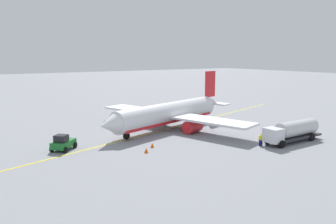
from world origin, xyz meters
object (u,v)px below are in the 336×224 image
airplane (170,114)px  safety_cone_wingtip (152,145)px  refueling_worker (261,140)px  safety_cone_nose (146,150)px  pushback_tug (63,143)px  fuel_tanker (293,131)px

airplane → safety_cone_wingtip: (8.98, 9.06, -2.31)m
refueling_worker → airplane: bearing=-74.7°
airplane → safety_cone_nose: size_ratio=48.06×
pushback_tug → safety_cone_wingtip: bearing=152.8°
fuel_tanker → safety_cone_wingtip: size_ratio=16.97×
fuel_tanker → pushback_tug: bearing=-25.9°
safety_cone_wingtip → refueling_worker: bearing=150.6°
refueling_worker → safety_cone_wingtip: 15.55m
fuel_tanker → pushback_tug: size_ratio=2.72×
fuel_tanker → refueling_worker: bearing=-13.2°
pushback_tug → fuel_tanker: bearing=154.1°
safety_cone_nose → refueling_worker: bearing=159.5°
airplane → fuel_tanker: 20.55m
pushback_tug → safety_cone_wingtip: size_ratio=6.24×
pushback_tug → safety_cone_wingtip: 12.21m
fuel_tanker → safety_cone_wingtip: bearing=-25.2°
fuel_tanker → airplane: bearing=-61.0°
fuel_tanker → safety_cone_nose: size_ratio=16.98×
pushback_tug → refueling_worker: 27.73m
refueling_worker → safety_cone_nose: bearing=-20.5°
pushback_tug → safety_cone_nose: (-8.82, 7.40, -0.68)m
refueling_worker → fuel_tanker: bearing=166.8°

